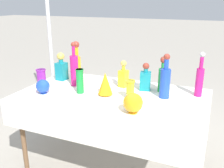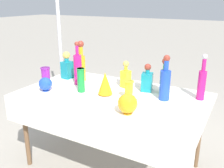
{
  "view_description": "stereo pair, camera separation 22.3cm",
  "coord_description": "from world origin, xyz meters",
  "px_view_note": "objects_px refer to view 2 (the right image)",
  "views": [
    {
      "loc": [
        0.82,
        -1.95,
        1.57
      ],
      "look_at": [
        0.0,
        0.0,
        0.86
      ],
      "focal_mm": 40.0,
      "sensor_mm": 36.0,
      "label": 1
    },
    {
      "loc": [
        1.02,
        -1.85,
        1.57
      ],
      "look_at": [
        0.0,
        0.0,
        0.86
      ],
      "focal_mm": 40.0,
      "sensor_mm": 36.0,
      "label": 2
    }
  ],
  "objects_px": {
    "fluted_vase_0": "(105,83)",
    "canopy_pole": "(60,46)",
    "tall_bottle_1": "(165,82)",
    "tall_bottle_2": "(202,82)",
    "square_decanter_0": "(126,76)",
    "square_decanter_2": "(67,67)",
    "tall_bottle_3": "(164,78)",
    "square_decanter_1": "(147,80)",
    "slender_vase_2": "(81,79)",
    "round_bowl_0": "(45,84)",
    "round_bowl_1": "(128,104)",
    "slender_vase_0": "(46,76)",
    "tall_bottle_0": "(78,68)",
    "slender_vase_1": "(129,90)",
    "tall_bottle_4": "(81,64)"
  },
  "relations": [
    {
      "from": "fluted_vase_0",
      "to": "canopy_pole",
      "type": "relative_size",
      "value": 0.08
    },
    {
      "from": "tall_bottle_1",
      "to": "tall_bottle_2",
      "type": "relative_size",
      "value": 0.98
    },
    {
      "from": "square_decanter_0",
      "to": "square_decanter_2",
      "type": "bearing_deg",
      "value": -176.8
    },
    {
      "from": "tall_bottle_1",
      "to": "square_decanter_0",
      "type": "distance_m",
      "value": 0.45
    },
    {
      "from": "tall_bottle_1",
      "to": "tall_bottle_2",
      "type": "bearing_deg",
      "value": 30.42
    },
    {
      "from": "tall_bottle_3",
      "to": "square_decanter_1",
      "type": "height_order",
      "value": "tall_bottle_3"
    },
    {
      "from": "fluted_vase_0",
      "to": "canopy_pole",
      "type": "height_order",
      "value": "canopy_pole"
    },
    {
      "from": "slender_vase_2",
      "to": "round_bowl_0",
      "type": "distance_m",
      "value": 0.34
    },
    {
      "from": "tall_bottle_1",
      "to": "round_bowl_1",
      "type": "distance_m",
      "value": 0.44
    },
    {
      "from": "square_decanter_1",
      "to": "slender_vase_0",
      "type": "distance_m",
      "value": 1.0
    },
    {
      "from": "tall_bottle_0",
      "to": "tall_bottle_2",
      "type": "height_order",
      "value": "tall_bottle_0"
    },
    {
      "from": "slender_vase_1",
      "to": "tall_bottle_2",
      "type": "bearing_deg",
      "value": 30.16
    },
    {
      "from": "round_bowl_1",
      "to": "slender_vase_2",
      "type": "bearing_deg",
      "value": 158.98
    },
    {
      "from": "slender_vase_1",
      "to": "round_bowl_0",
      "type": "relative_size",
      "value": 1.29
    },
    {
      "from": "tall_bottle_4",
      "to": "round_bowl_1",
      "type": "distance_m",
      "value": 0.93
    },
    {
      "from": "square_decanter_1",
      "to": "tall_bottle_0",
      "type": "bearing_deg",
      "value": -167.91
    },
    {
      "from": "slender_vase_1",
      "to": "round_bowl_1",
      "type": "xyz_separation_m",
      "value": [
        0.11,
        -0.25,
        -0.01
      ]
    },
    {
      "from": "square_decanter_0",
      "to": "slender_vase_1",
      "type": "distance_m",
      "value": 0.33
    },
    {
      "from": "square_decanter_2",
      "to": "tall_bottle_1",
      "type": "bearing_deg",
      "value": -4.77
    },
    {
      "from": "tall_bottle_1",
      "to": "square_decanter_1",
      "type": "relative_size",
      "value": 1.49
    },
    {
      "from": "tall_bottle_2",
      "to": "fluted_vase_0",
      "type": "xyz_separation_m",
      "value": [
        -0.77,
        -0.3,
        -0.05
      ]
    },
    {
      "from": "slender_vase_2",
      "to": "round_bowl_0",
      "type": "xyz_separation_m",
      "value": [
        -0.3,
        -0.15,
        -0.05
      ]
    },
    {
      "from": "slender_vase_1",
      "to": "fluted_vase_0",
      "type": "height_order",
      "value": "fluted_vase_0"
    },
    {
      "from": "tall_bottle_2",
      "to": "slender_vase_2",
      "type": "bearing_deg",
      "value": -161.3
    },
    {
      "from": "slender_vase_0",
      "to": "slender_vase_2",
      "type": "distance_m",
      "value": 0.42
    },
    {
      "from": "slender_vase_0",
      "to": "tall_bottle_0",
      "type": "bearing_deg",
      "value": 34.17
    },
    {
      "from": "tall_bottle_0",
      "to": "slender_vase_0",
      "type": "bearing_deg",
      "value": -145.83
    },
    {
      "from": "square_decanter_1",
      "to": "slender_vase_1",
      "type": "xyz_separation_m",
      "value": [
        -0.05,
        -0.28,
        -0.01
      ]
    },
    {
      "from": "square_decanter_2",
      "to": "tall_bottle_3",
      "type": "bearing_deg",
      "value": 3.1
    },
    {
      "from": "tall_bottle_2",
      "to": "round_bowl_0",
      "type": "relative_size",
      "value": 2.99
    },
    {
      "from": "fluted_vase_0",
      "to": "tall_bottle_4",
      "type": "bearing_deg",
      "value": 150.45
    },
    {
      "from": "tall_bottle_1",
      "to": "canopy_pole",
      "type": "distance_m",
      "value": 1.59
    },
    {
      "from": "tall_bottle_3",
      "to": "tall_bottle_4",
      "type": "height_order",
      "value": "tall_bottle_4"
    },
    {
      "from": "square_decanter_0",
      "to": "tall_bottle_3",
      "type": "bearing_deg",
      "value": 2.92
    },
    {
      "from": "round_bowl_1",
      "to": "canopy_pole",
      "type": "height_order",
      "value": "canopy_pole"
    },
    {
      "from": "tall_bottle_4",
      "to": "slender_vase_2",
      "type": "distance_m",
      "value": 0.35
    },
    {
      "from": "tall_bottle_1",
      "to": "tall_bottle_3",
      "type": "height_order",
      "value": "tall_bottle_1"
    },
    {
      "from": "square_decanter_1",
      "to": "square_decanter_2",
      "type": "xyz_separation_m",
      "value": [
        -0.91,
        -0.04,
        0.02
      ]
    },
    {
      "from": "square_decanter_0",
      "to": "canopy_pole",
      "type": "height_order",
      "value": "canopy_pole"
    },
    {
      "from": "square_decanter_2",
      "to": "canopy_pole",
      "type": "height_order",
      "value": "canopy_pole"
    },
    {
      "from": "tall_bottle_1",
      "to": "round_bowl_0",
      "type": "height_order",
      "value": "tall_bottle_1"
    },
    {
      "from": "tall_bottle_4",
      "to": "square_decanter_1",
      "type": "distance_m",
      "value": 0.73
    },
    {
      "from": "tall_bottle_3",
      "to": "square_decanter_0",
      "type": "xyz_separation_m",
      "value": [
        -0.38,
        -0.02,
        -0.03
      ]
    },
    {
      "from": "square_decanter_0",
      "to": "round_bowl_1",
      "type": "relative_size",
      "value": 1.68
    },
    {
      "from": "slender_vase_0",
      "to": "fluted_vase_0",
      "type": "distance_m",
      "value": 0.66
    },
    {
      "from": "tall_bottle_2",
      "to": "fluted_vase_0",
      "type": "bearing_deg",
      "value": -158.69
    },
    {
      "from": "tall_bottle_2",
      "to": "slender_vase_2",
      "type": "relative_size",
      "value": 1.76
    },
    {
      "from": "slender_vase_1",
      "to": "fluted_vase_0",
      "type": "xyz_separation_m",
      "value": [
        -0.24,
        0.01,
        0.02
      ]
    },
    {
      "from": "square_decanter_2",
      "to": "round_bowl_0",
      "type": "xyz_separation_m",
      "value": [
        0.08,
        -0.42,
        -0.06
      ]
    },
    {
      "from": "slender_vase_1",
      "to": "round_bowl_0",
      "type": "bearing_deg",
      "value": -167.1
    }
  ]
}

